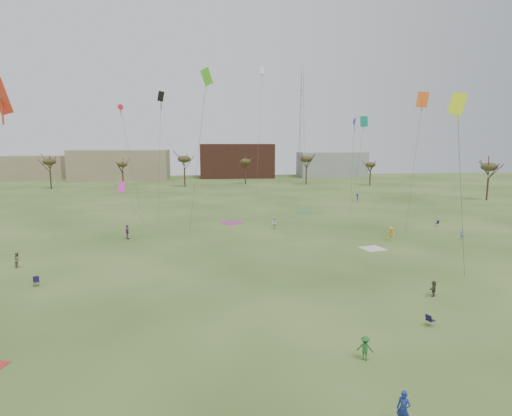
{
  "coord_description": "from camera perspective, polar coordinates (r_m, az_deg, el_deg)",
  "views": [
    {
      "loc": [
        -5.28,
        -34.77,
        12.92
      ],
      "look_at": [
        0.0,
        12.0,
        5.5
      ],
      "focal_mm": 29.75,
      "sensor_mm": 36.0,
      "label": 1
    }
  ],
  "objects": [
    {
      "name": "spectator_fore_b",
      "position": [
        50.57,
        -29.39,
        -6.08
      ],
      "size": [
        0.71,
        0.86,
        1.61
      ],
      "primitive_type": "imported",
      "rotation": [
        0.0,
        0.0,
        1.7
      ],
      "color": "#8B7958",
      "rests_on": "ground"
    },
    {
      "name": "flyer_mid_c",
      "position": [
        62.67,
        25.95,
        -3.14
      ],
      "size": [
        0.61,
        0.45,
        1.53
      ],
      "primitive_type": "imported",
      "rotation": [
        0.0,
        0.0,
        3.31
      ],
      "color": "#7591C3",
      "rests_on": "ground"
    },
    {
      "name": "flyer_near_right",
      "position": [
        22.4,
        19.21,
        -24.15
      ],
      "size": [
        0.74,
        0.73,
        1.72
      ],
      "primitive_type": "imported",
      "rotation": [
        0.0,
        0.0,
        5.52
      ],
      "color": "navy",
      "rests_on": "ground"
    },
    {
      "name": "camp_chair_center",
      "position": [
        33.38,
        22.37,
        -14.03
      ],
      "size": [
        0.7,
        0.68,
        0.87
      ],
      "rotation": [
        0.0,
        0.0,
        1.99
      ],
      "color": "#151335",
      "rests_on": "ground"
    },
    {
      "name": "spectator_mid_e",
      "position": [
        63.24,
        2.51,
        -2.02
      ],
      "size": [
        1.1,
        1.07,
        1.78
      ],
      "primitive_type": "imported",
      "rotation": [
        0.0,
        0.0,
        5.61
      ],
      "color": "white",
      "rests_on": "ground"
    },
    {
      "name": "flyer_far_c",
      "position": [
        94.01,
        13.44,
        1.35
      ],
      "size": [
        0.93,
        1.27,
        1.75
      ],
      "primitive_type": "imported",
      "rotation": [
        0.0,
        0.0,
        4.44
      ],
      "color": "#222096",
      "rests_on": "ground"
    },
    {
      "name": "blanket_olive",
      "position": [
        78.61,
        6.51,
        -0.56
      ],
      "size": [
        2.99,
        2.99,
        0.03
      ],
      "primitive_type": "cube",
      "rotation": [
        0.0,
        0.0,
        3.01
      ],
      "color": "#30845A",
      "rests_on": "ground"
    },
    {
      "name": "blanket_cream",
      "position": [
        53.69,
        15.43,
        -5.29
      ],
      "size": [
        3.15,
        3.15,
        0.03
      ],
      "primitive_type": "cube",
      "rotation": [
        0.0,
        0.0,
        1.82
      ],
      "color": "silver",
      "rests_on": "ground"
    },
    {
      "name": "radio_tower",
      "position": [
        163.74,
        6.12,
        11.11
      ],
      "size": [
        1.51,
        1.72,
        41.0
      ],
      "color": "#9EA3A8",
      "rests_on": "ground"
    },
    {
      "name": "building_tan",
      "position": [
        152.9,
        -17.73,
        5.56
      ],
      "size": [
        32.0,
        14.0,
        10.0
      ],
      "primitive_type": "cube",
      "color": "#937F60",
      "rests_on": "ground"
    },
    {
      "name": "flyer_near_center",
      "position": [
        27.35,
        14.45,
        -17.76
      ],
      "size": [
        1.11,
        0.9,
        1.5
      ],
      "primitive_type": "imported",
      "rotation": [
        0.0,
        0.0,
        2.73
      ],
      "color": "#246C2C",
      "rests_on": "ground"
    },
    {
      "name": "camp_chair_right",
      "position": [
        70.99,
        23.13,
        -2.04
      ],
      "size": [
        0.63,
        0.59,
        0.87
      ],
      "rotation": [
        0.0,
        0.0,
        4.9
      ],
      "color": "#15203B",
      "rests_on": "ground"
    },
    {
      "name": "blanket_plum",
      "position": [
        67.93,
        -3.27,
        -2.02
      ],
      "size": [
        4.18,
        4.18,
        0.03
      ],
      "primitive_type": "cube",
      "rotation": [
        0.0,
        0.0,
        2.04
      ],
      "color": "#AC3585",
      "rests_on": "ground"
    },
    {
      "name": "building_brick",
      "position": [
        155.27,
        -2.65,
        6.39
      ],
      "size": [
        26.0,
        16.0,
        12.0
      ],
      "primitive_type": "cube",
      "color": "brown",
      "rests_on": "ground"
    },
    {
      "name": "building_tan_west",
      "position": [
        168.0,
        -27.36,
        4.92
      ],
      "size": [
        20.0,
        12.0,
        8.0
      ],
      "primitive_type": "cube",
      "color": "#937F60",
      "rests_on": "ground"
    },
    {
      "name": "tree_line",
      "position": [
        114.07,
        -5.24,
        5.99
      ],
      "size": [
        117.44,
        49.32,
        8.91
      ],
      "color": "#3A2B1E",
      "rests_on": "ground"
    },
    {
      "name": "spectator_mid_d",
      "position": [
        59.08,
        -16.91,
        -3.1
      ],
      "size": [
        0.9,
        1.24,
        1.95
      ],
      "primitive_type": "imported",
      "rotation": [
        0.0,
        0.0,
        1.99
      ],
      "color": "#963E86",
      "rests_on": "ground"
    },
    {
      "name": "ground",
      "position": [
        37.47,
        2.1,
        -11.22
      ],
      "size": [
        260.0,
        260.0,
        0.0
      ],
      "primitive_type": "plane",
      "color": "#2E4D18",
      "rests_on": "ground"
    },
    {
      "name": "flyer_mid_b",
      "position": [
        58.36,
        17.67,
        -3.32
      ],
      "size": [
        1.33,
        1.36,
        1.87
      ],
      "primitive_type": "imported",
      "rotation": [
        0.0,
        0.0,
        5.45
      ],
      "color": "gold",
      "rests_on": "ground"
    },
    {
      "name": "building_grey",
      "position": [
        159.56,
        10.11,
        5.79
      ],
      "size": [
        24.0,
        12.0,
        9.0
      ],
      "primitive_type": "cube",
      "color": "gray",
      "rests_on": "ground"
    },
    {
      "name": "spectator_fore_c",
      "position": [
        39.25,
        22.77,
        -9.94
      ],
      "size": [
        1.15,
        1.19,
        1.35
      ],
      "primitive_type": "imported",
      "rotation": [
        0.0,
        0.0,
        3.96
      ],
      "color": "brown",
      "rests_on": "ground"
    },
    {
      "name": "kites_aloft",
      "position": [
        73.3,
        -2.13,
        15.12
      ],
      "size": [
        45.53,
        69.89,
        27.83
      ],
      "color": "#178D7F",
      "rests_on": "ground"
    },
    {
      "name": "camp_chair_left",
      "position": [
        43.54,
        -27.42,
        -8.98
      ],
      "size": [
        0.69,
        0.71,
        0.87
      ],
      "rotation": [
        0.0,
        0.0,
        0.45
      ],
      "color": "#171438",
      "rests_on": "ground"
    }
  ]
}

